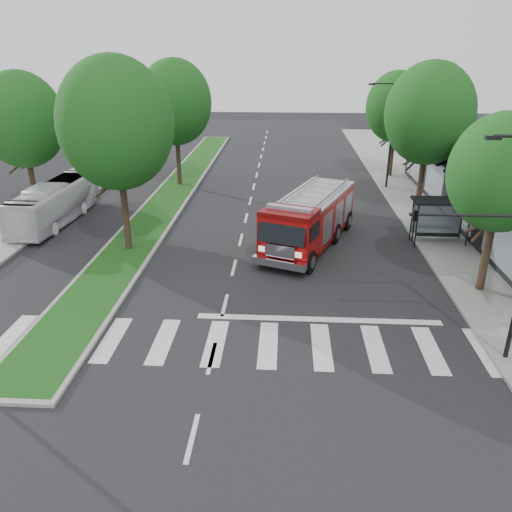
{
  "coord_description": "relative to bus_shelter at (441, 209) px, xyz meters",
  "views": [
    {
      "loc": [
        2.49,
        -19.03,
        10.35
      ],
      "look_at": [
        1.29,
        1.32,
        1.8
      ],
      "focal_mm": 35.0,
      "sensor_mm": 36.0,
      "label": 1
    }
  ],
  "objects": [
    {
      "name": "tree_right_far",
      "position": [
        0.3,
        15.85,
        3.8
      ],
      "size": [
        5.0,
        5.0,
        8.73
      ],
      "color": "black",
      "rests_on": "ground"
    },
    {
      "name": "sidewalk_left",
      "position": [
        -25.7,
        1.85,
        -1.96
      ],
      "size": [
        5.0,
        80.0,
        0.15
      ],
      "primitive_type": "cube",
      "color": "gray",
      "rests_on": "ground"
    },
    {
      "name": "median",
      "position": [
        -17.2,
        9.85,
        -1.96
      ],
      "size": [
        3.0,
        50.0,
        0.15
      ],
      "color": "gray",
      "rests_on": "ground"
    },
    {
      "name": "tree_right_mid",
      "position": [
        0.3,
        5.85,
        4.45
      ],
      "size": [
        5.6,
        5.6,
        9.72
      ],
      "color": "black",
      "rests_on": "ground"
    },
    {
      "name": "streetlight_right_near",
      "position": [
        -1.59,
        -11.65,
        2.63
      ],
      "size": [
        4.08,
        0.22,
        8.0
      ],
      "color": "black",
      "rests_on": "ground"
    },
    {
      "name": "streetlight_right_far",
      "position": [
        -0.85,
        11.85,
        2.44
      ],
      "size": [
        2.11,
        0.2,
        8.0
      ],
      "color": "black",
      "rests_on": "ground"
    },
    {
      "name": "tree_median_near",
      "position": [
        -17.2,
        -2.15,
        4.77
      ],
      "size": [
        5.8,
        5.8,
        10.16
      ],
      "color": "black",
      "rests_on": "ground"
    },
    {
      "name": "tree_median_far",
      "position": [
        -17.2,
        11.85,
        4.45
      ],
      "size": [
        5.6,
        5.6,
        9.72
      ],
      "color": "black",
      "rests_on": "ground"
    },
    {
      "name": "tree_left_mid",
      "position": [
        -25.2,
        3.85,
        4.12
      ],
      "size": [
        5.2,
        5.2,
        9.16
      ],
      "color": "black",
      "rests_on": "ground"
    },
    {
      "name": "city_bus",
      "position": [
        -23.2,
        2.42,
        -0.77
      ],
      "size": [
        2.43,
        9.19,
        2.54
      ],
      "primitive_type": "imported",
      "rotation": [
        0.0,
        0.0,
        -0.03
      ],
      "color": "silver",
      "rests_on": "ground"
    },
    {
      "name": "fire_engine",
      "position": [
        -7.28,
        -0.76,
        -0.51
      ],
      "size": [
        5.86,
        9.54,
        3.18
      ],
      "rotation": [
        0.0,
        0.0,
        -0.37
      ],
      "color": "#5C0505",
      "rests_on": "ground"
    },
    {
      "name": "bus_shelter",
      "position": [
        0.0,
        0.0,
        0.0
      ],
      "size": [
        3.2,
        1.6,
        2.61
      ],
      "color": "black",
      "rests_on": "ground"
    },
    {
      "name": "ground",
      "position": [
        -11.2,
        -8.15,
        -2.04
      ],
      "size": [
        140.0,
        140.0,
        0.0
      ],
      "primitive_type": "plane",
      "color": "black",
      "rests_on": "ground"
    },
    {
      "name": "sidewalk_right",
      "position": [
        1.3,
        1.85,
        -1.96
      ],
      "size": [
        5.0,
        80.0,
        0.15
      ],
      "primitive_type": "cube",
      "color": "gray",
      "rests_on": "ground"
    },
    {
      "name": "tree_right_near",
      "position": [
        0.3,
        -6.15,
        3.47
      ],
      "size": [
        4.4,
        4.4,
        8.05
      ],
      "color": "black",
      "rests_on": "ground"
    }
  ]
}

